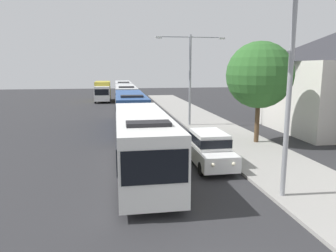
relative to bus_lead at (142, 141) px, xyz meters
name	(u,v)px	position (x,y,z in m)	size (l,w,h in m)	color
bus_lead	(142,141)	(0.00, 0.00, 0.00)	(2.58, 10.57, 3.21)	silver
bus_second_in_line	(130,109)	(0.00, 12.64, 0.00)	(2.58, 10.87, 3.21)	#284C8C
bus_middle	(126,97)	(0.00, 25.46, 0.00)	(2.58, 11.93, 3.21)	silver
bus_fourth_in_line	(123,90)	(0.00, 38.20, 0.00)	(2.58, 11.87, 3.21)	silver
white_suv	(209,148)	(3.70, 0.71, -0.66)	(1.86, 4.61, 1.90)	white
box_truck_oncoming	(103,91)	(-3.30, 36.80, 0.02)	(2.35, 7.45, 3.15)	white
streetlamp_near	(291,59)	(5.40, -4.05, 3.95)	(6.43, 0.28, 9.00)	gray
streetlamp_mid	(190,70)	(5.40, 12.67, 3.43)	(6.26, 0.28, 8.04)	gray
roadside_tree	(259,75)	(8.49, 5.18, 3.13)	(4.55, 4.55, 6.96)	#4C3823
house_far_gabled	(333,82)	(16.76, 8.77, 2.50)	(9.27, 10.12, 8.21)	beige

